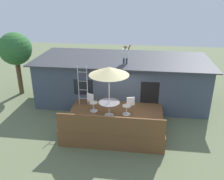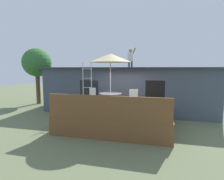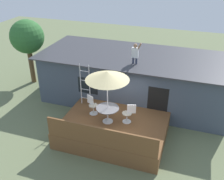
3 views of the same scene
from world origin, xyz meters
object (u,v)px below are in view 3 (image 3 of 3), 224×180
Objects in this scene: step_ladder at (85,85)px; person_figure at (135,52)px; patio_chair_right at (129,113)px; patio_umbrella at (107,76)px; patio_table at (108,111)px; patio_chair_left at (92,105)px; backyard_tree at (27,37)px.

person_figure is at bearing 34.69° from step_ladder.
person_figure reaches higher than patio_chair_right.
patio_table is at bearing -90.00° from patio_umbrella.
patio_chair_left is 1.85m from patio_chair_right.
patio_chair_left is (-0.94, 0.44, -0.13)m from patio_table.
step_ladder is at bearing 144.81° from patio_umbrella.
patio_umbrella is 2.29m from step_ladder.
patio_table is 0.94× the size of person_figure.
patio_umbrella is 2.12m from patio_chair_right.
step_ladder is at bearing 144.81° from patio_table.
person_figure is 1.21× the size of patio_chair_left.
patio_chair_right is 8.51m from backyard_tree.
patio_chair_right is (0.91, 0.28, -1.89)m from patio_umbrella.
step_ladder is 2.39× the size of patio_chair_left.
person_figure is at bearing -98.72° from patio_chair_right.
person_figure is (0.56, 2.58, 1.97)m from patio_table.
backyard_tree is at bearing 149.89° from patio_umbrella.
step_ladder is 1.98× the size of person_figure.
step_ladder is at bearing -35.76° from patio_chair_right.
person_figure reaches higher than patio_table.
backyard_tree is (-7.52, 3.55, 1.80)m from patio_chair_right.
patio_umbrella is 2.76× the size of patio_chair_right.
patio_chair_right is (1.84, -0.15, 0.00)m from patio_chair_left.
patio_chair_right is at bearing 17.36° from patio_umbrella.
person_figure is 0.27× the size of backyard_tree.
backyard_tree is (-6.62, 3.84, 1.67)m from patio_table.
backyard_tree is at bearing 151.60° from step_ladder.
backyard_tree reaches higher than patio_chair_right.
patio_umbrella is at bearing 0.00° from patio_chair_left.
patio_chair_left is at bearing -30.90° from backyard_tree.
patio_chair_left is (-0.94, 0.44, -1.89)m from patio_umbrella.
patio_umbrella is 2.29× the size of person_figure.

